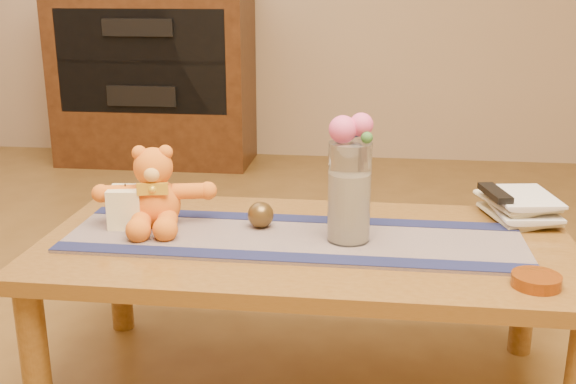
# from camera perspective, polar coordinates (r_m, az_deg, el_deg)

# --- Properties ---
(coffee_table_top) EXTENTS (1.40, 0.70, 0.04)m
(coffee_table_top) POSITION_cam_1_polar(r_m,az_deg,el_deg) (1.83, 1.56, -4.56)
(coffee_table_top) COLOR brown
(coffee_table_top) RESTS_ON floor
(table_leg_fl) EXTENTS (0.07, 0.07, 0.41)m
(table_leg_fl) POSITION_cam_1_polar(r_m,az_deg,el_deg) (1.85, -20.20, -13.18)
(table_leg_fl) COLOR brown
(table_leg_fl) RESTS_ON floor
(table_leg_bl) EXTENTS (0.07, 0.07, 0.41)m
(table_leg_bl) POSITION_cam_1_polar(r_m,az_deg,el_deg) (2.32, -13.79, -6.29)
(table_leg_bl) COLOR brown
(table_leg_bl) RESTS_ON floor
(table_leg_br) EXTENTS (0.07, 0.07, 0.41)m
(table_leg_br) POSITION_cam_1_polar(r_m,az_deg,el_deg) (2.23, 19.04, -7.74)
(table_leg_br) COLOR brown
(table_leg_br) RESTS_ON floor
(persian_runner) EXTENTS (1.20, 0.35, 0.01)m
(persian_runner) POSITION_cam_1_polar(r_m,az_deg,el_deg) (1.82, 0.49, -3.84)
(persian_runner) COLOR #171F42
(persian_runner) RESTS_ON coffee_table_top
(runner_border_near) EXTENTS (1.20, 0.06, 0.00)m
(runner_border_near) POSITION_cam_1_polar(r_m,az_deg,el_deg) (1.69, -0.10, -5.41)
(runner_border_near) COLOR #161B43
(runner_border_near) RESTS_ON persian_runner
(runner_border_far) EXTENTS (1.20, 0.06, 0.00)m
(runner_border_far) POSITION_cam_1_polar(r_m,az_deg,el_deg) (1.96, 0.99, -2.21)
(runner_border_far) COLOR #161B43
(runner_border_far) RESTS_ON persian_runner
(teddy_bear) EXTENTS (0.36, 0.32, 0.21)m
(teddy_bear) POSITION_cam_1_polar(r_m,az_deg,el_deg) (1.92, -11.00, 0.36)
(teddy_bear) COLOR orange
(teddy_bear) RESTS_ON persian_runner
(pillar_candle) EXTENTS (0.10, 0.10, 0.11)m
(pillar_candle) POSITION_cam_1_polar(r_m,az_deg,el_deg) (1.93, -13.22, -1.21)
(pillar_candle) COLOR beige
(pillar_candle) RESTS_ON persian_runner
(candle_wick) EXTENTS (0.00, 0.00, 0.01)m
(candle_wick) POSITION_cam_1_polar(r_m,az_deg,el_deg) (1.92, -13.34, 0.50)
(candle_wick) COLOR black
(candle_wick) RESTS_ON pillar_candle
(glass_vase) EXTENTS (0.11, 0.11, 0.26)m
(glass_vase) POSITION_cam_1_polar(r_m,az_deg,el_deg) (1.76, 5.10, -0.02)
(glass_vase) COLOR silver
(glass_vase) RESTS_ON persian_runner
(potpourri_fill) EXTENTS (0.09, 0.09, 0.18)m
(potpourri_fill) POSITION_cam_1_polar(r_m,az_deg,el_deg) (1.77, 5.07, -1.23)
(potpourri_fill) COLOR beige
(potpourri_fill) RESTS_ON glass_vase
(rose_left) EXTENTS (0.07, 0.07, 0.07)m
(rose_left) POSITION_cam_1_polar(r_m,az_deg,el_deg) (1.71, 4.56, 5.19)
(rose_left) COLOR #D94C84
(rose_left) RESTS_ON glass_vase
(rose_right) EXTENTS (0.06, 0.06, 0.06)m
(rose_right) POSITION_cam_1_polar(r_m,az_deg,el_deg) (1.72, 6.09, 5.57)
(rose_right) COLOR #D94C84
(rose_right) RESTS_ON glass_vase
(blue_flower_back) EXTENTS (0.04, 0.04, 0.04)m
(blue_flower_back) POSITION_cam_1_polar(r_m,az_deg,el_deg) (1.76, 5.61, 5.23)
(blue_flower_back) COLOR #434B91
(blue_flower_back) RESTS_ON glass_vase
(blue_flower_side) EXTENTS (0.04, 0.04, 0.04)m
(blue_flower_side) POSITION_cam_1_polar(r_m,az_deg,el_deg) (1.75, 4.27, 4.92)
(blue_flower_side) COLOR #434B91
(blue_flower_side) RESTS_ON glass_vase
(leaf_sprig) EXTENTS (0.03, 0.03, 0.03)m
(leaf_sprig) POSITION_cam_1_polar(r_m,az_deg,el_deg) (1.70, 6.55, 4.50)
(leaf_sprig) COLOR #33662D
(leaf_sprig) RESTS_ON glass_vase
(bronze_ball) EXTENTS (0.09, 0.09, 0.07)m
(bronze_ball) POSITION_cam_1_polar(r_m,az_deg,el_deg) (1.88, -2.28, -1.90)
(bronze_ball) COLOR #503A1A
(bronze_ball) RESTS_ON persian_runner
(book_bottom) EXTENTS (0.22, 0.26, 0.02)m
(book_bottom) POSITION_cam_1_polar(r_m,az_deg,el_deg) (2.05, 16.50, -1.98)
(book_bottom) COLOR beige
(book_bottom) RESTS_ON coffee_table_top
(book_lower) EXTENTS (0.19, 0.24, 0.02)m
(book_lower) POSITION_cam_1_polar(r_m,az_deg,el_deg) (2.04, 16.72, -1.51)
(book_lower) COLOR beige
(book_lower) RESTS_ON book_bottom
(book_upper) EXTENTS (0.23, 0.26, 0.02)m
(book_upper) POSITION_cam_1_polar(r_m,az_deg,el_deg) (2.04, 16.40, -0.95)
(book_upper) COLOR beige
(book_upper) RESTS_ON book_lower
(book_top) EXTENTS (0.20, 0.25, 0.02)m
(book_top) POSITION_cam_1_polar(r_m,az_deg,el_deg) (2.03, 16.76, -0.47)
(book_top) COLOR beige
(book_top) RESTS_ON book_upper
(tv_remote) EXTENTS (0.08, 0.17, 0.02)m
(tv_remote) POSITION_cam_1_polar(r_m,az_deg,el_deg) (2.02, 16.78, -0.07)
(tv_remote) COLOR black
(tv_remote) RESTS_ON book_top
(amber_dish) EXTENTS (0.12, 0.12, 0.03)m
(amber_dish) POSITION_cam_1_polar(r_m,az_deg,el_deg) (1.64, 19.88, -6.92)
(amber_dish) COLOR #BF5914
(amber_dish) RESTS_ON coffee_table_top
(media_cabinet) EXTENTS (1.20, 0.50, 1.10)m
(media_cabinet) POSITION_cam_1_polar(r_m,az_deg,el_deg) (4.43, -11.02, 9.45)
(media_cabinet) COLOR black
(media_cabinet) RESTS_ON floor
(cabinet_cavity) EXTENTS (1.02, 0.03, 0.61)m
(cabinet_cavity) POSITION_cam_1_polar(r_m,az_deg,el_deg) (4.19, -12.10, 10.50)
(cabinet_cavity) COLOR black
(cabinet_cavity) RESTS_ON media_cabinet
(cabinet_shelf) EXTENTS (1.02, 0.20, 0.02)m
(cabinet_shelf) POSITION_cam_1_polar(r_m,az_deg,el_deg) (4.27, -11.73, 10.64)
(cabinet_shelf) COLOR black
(cabinet_shelf) RESTS_ON media_cabinet
(stereo_upper) EXTENTS (0.42, 0.28, 0.10)m
(stereo_upper) POSITION_cam_1_polar(r_m,az_deg,el_deg) (4.27, -11.80, 13.30)
(stereo_upper) COLOR black
(stereo_upper) RESTS_ON media_cabinet
(stereo_lower) EXTENTS (0.42, 0.28, 0.12)m
(stereo_lower) POSITION_cam_1_polar(r_m,az_deg,el_deg) (4.32, -11.49, 8.06)
(stereo_lower) COLOR black
(stereo_lower) RESTS_ON media_cabinet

